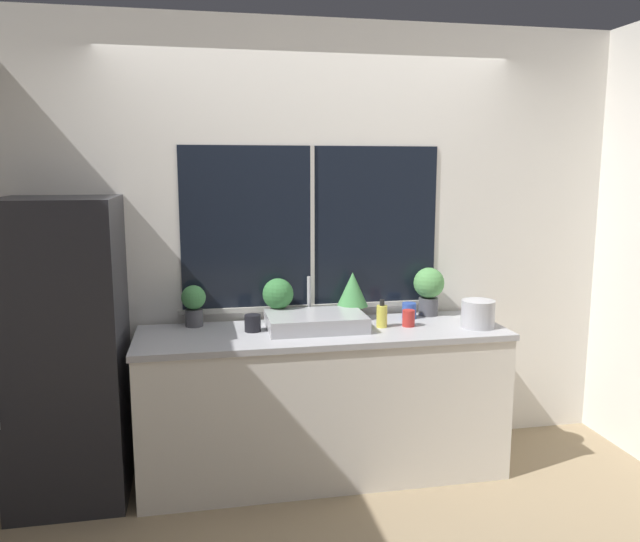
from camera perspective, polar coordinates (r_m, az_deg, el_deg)
The scene contains 16 objects.
ground_plane at distance 3.70m, azimuth 1.28°, elevation -19.97°, with size 14.00×14.00×0.00m, color #937F60.
wall_back at distance 3.93m, azimuth -0.80°, elevation 2.60°, with size 8.00×0.09×2.70m.
wall_left at distance 4.85m, azimuth -26.75°, elevation 2.89°, with size 0.06×7.00×2.70m.
wall_right at distance 5.40m, azimuth 19.04°, elevation 3.94°, with size 0.06×7.00×2.70m.
counter at distance 3.79m, azimuth 0.28°, elevation -11.87°, with size 2.15×0.64×0.88m.
refrigerator at distance 3.71m, azimuth -22.13°, elevation -6.69°, with size 0.61×0.69×1.66m.
sink at distance 3.67m, azimuth -0.40°, elevation -4.60°, with size 0.57×0.43×0.28m.
potted_plant_far_left at distance 3.78m, azimuth -11.48°, elevation -2.87°, with size 0.14×0.14×0.25m.
potted_plant_center_left at distance 3.81m, azimuth -3.86°, elevation -2.35°, with size 0.19×0.19×0.27m.
potted_plant_center_right at distance 3.89m, azimuth 2.99°, elevation -1.83°, with size 0.19×0.19×0.30m.
potted_plant_far_right at distance 4.04m, azimuth 9.92°, elevation -1.48°, with size 0.20×0.20×0.31m.
soap_bottle at distance 3.72m, azimuth 5.67°, elevation -4.08°, with size 0.06×0.06×0.17m.
mug_red at distance 3.76m, azimuth 8.10°, elevation -4.29°, with size 0.07×0.07×0.10m.
mug_blue at distance 3.96m, azimuth 8.15°, elevation -3.60°, with size 0.09×0.09×0.10m.
mug_black at distance 3.63m, azimuth -6.18°, elevation -4.76°, with size 0.09×0.09×0.10m.
kettle at distance 3.81m, azimuth 14.25°, elevation -3.72°, with size 0.20×0.20×0.18m.
Camera 1 is at (-0.70, -3.15, 1.82)m, focal length 35.00 mm.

